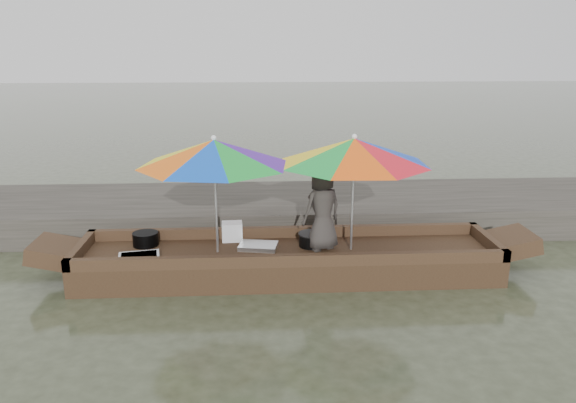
{
  "coord_description": "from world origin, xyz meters",
  "views": [
    {
      "loc": [
        -0.42,
        -7.01,
        3.0
      ],
      "look_at": [
        0.0,
        0.1,
        1.0
      ],
      "focal_mm": 35.0,
      "sensor_mm": 36.0,
      "label": 1
    }
  ],
  "objects": [
    {
      "name": "umbrella_bow",
      "position": [
        -0.94,
        0.0,
        1.12
      ],
      "size": [
        2.37,
        2.37,
        1.55
      ],
      "primitive_type": null,
      "rotation": [
        0.0,
        0.0,
        0.23
      ],
      "color": "red",
      "rests_on": "boat_hull"
    },
    {
      "name": "tray_scallop",
      "position": [
        -0.4,
        0.11,
        0.38
      ],
      "size": [
        0.56,
        0.43,
        0.06
      ],
      "primitive_type": "cube",
      "rotation": [
        0.0,
        0.0,
        -0.18
      ],
      "color": "silver",
      "rests_on": "boat_hull"
    },
    {
      "name": "vendor",
      "position": [
        0.45,
        0.03,
        0.92
      ],
      "size": [
        0.66,
        0.58,
        1.14
      ],
      "primitive_type": "imported",
      "rotation": [
        0.0,
        0.0,
        3.62
      ],
      "color": "#332E2B",
      "rests_on": "boat_hull"
    },
    {
      "name": "umbrella_stern",
      "position": [
        0.84,
        0.0,
        1.12
      ],
      "size": [
        2.54,
        2.54,
        1.55
      ],
      "primitive_type": null,
      "rotation": [
        0.0,
        0.0,
        0.35
      ],
      "color": "pink",
      "rests_on": "boat_hull"
    },
    {
      "name": "dock",
      "position": [
        0.0,
        2.2,
        0.25
      ],
      "size": [
        22.0,
        2.2,
        0.5
      ],
      "primitive_type": "cube",
      "color": "#2D2B26",
      "rests_on": "ground"
    },
    {
      "name": "charcoal_grill",
      "position": [
        0.33,
        0.16,
        0.43
      ],
      "size": [
        0.36,
        0.36,
        0.17
      ],
      "primitive_type": "cylinder",
      "color": "black",
      "rests_on": "boat_hull"
    },
    {
      "name": "supply_bag",
      "position": [
        -0.76,
        0.45,
        0.48
      ],
      "size": [
        0.29,
        0.23,
        0.26
      ],
      "primitive_type": "cube",
      "rotation": [
        0.0,
        0.0,
        0.05
      ],
      "color": "silver",
      "rests_on": "boat_hull"
    },
    {
      "name": "cooking_pot",
      "position": [
        -1.93,
        0.31,
        0.44
      ],
      "size": [
        0.35,
        0.35,
        0.18
      ],
      "primitive_type": "cylinder",
      "color": "black",
      "rests_on": "boat_hull"
    },
    {
      "name": "tray_crayfish",
      "position": [
        -1.91,
        -0.3,
        0.39
      ],
      "size": [
        0.55,
        0.43,
        0.09
      ],
      "primitive_type": "cube",
      "rotation": [
        0.0,
        0.0,
        0.18
      ],
      "color": "silver",
      "rests_on": "boat_hull"
    },
    {
      "name": "water",
      "position": [
        0.0,
        0.0,
        0.0
      ],
      "size": [
        80.0,
        80.0,
        0.0
      ],
      "primitive_type": "plane",
      "color": "#303421",
      "rests_on": "ground"
    },
    {
      "name": "boat_hull",
      "position": [
        0.0,
        0.0,
        0.17
      ],
      "size": [
        5.53,
        1.2,
        0.35
      ],
      "primitive_type": "cube",
      "color": "black",
      "rests_on": "water"
    }
  ]
}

